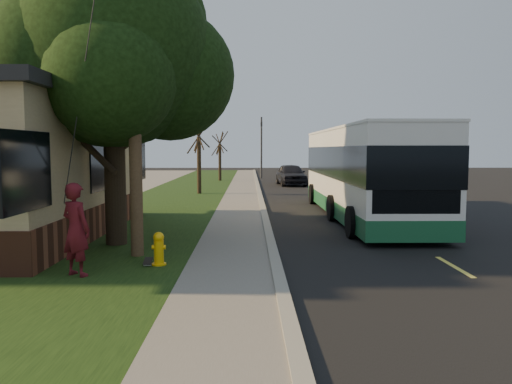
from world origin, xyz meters
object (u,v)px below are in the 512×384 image
(traffic_signal, at_px, (261,143))
(transit_bus, at_px, (362,170))
(leafy_tree, at_px, (115,54))
(distant_car, at_px, (291,174))
(skateboarder, at_px, (76,229))
(dumpster, at_px, (71,203))
(bare_tree_far, at_px, (220,157))
(fire_hydrant, at_px, (159,249))
(bare_tree_near, at_px, (199,158))
(utility_pole, at_px, (133,64))
(skateboard_main, at_px, (148,261))

(traffic_signal, distance_m, transit_bus, 26.01)
(leafy_tree, distance_m, distant_car, 24.16)
(skateboarder, xyz_separation_m, dumpster, (-2.97, 8.07, -0.32))
(leafy_tree, relative_size, traffic_signal, 1.42)
(bare_tree_far, bearing_deg, dumpster, -100.09)
(fire_hydrant, bearing_deg, bare_tree_near, 92.86)
(transit_bus, bearing_deg, bare_tree_near, 126.67)
(utility_pole, xyz_separation_m, traffic_signal, (3.81, 33.01, -1.47))
(skateboarder, distance_m, skateboard_main, 1.85)
(utility_pole, relative_size, transit_bus, 0.72)
(fire_hydrant, xyz_separation_m, utility_pole, (-0.71, 0.99, 4.20))
(skateboard_main, distance_m, dumpster, 8.18)
(transit_bus, distance_m, distant_car, 17.31)
(skateboard_main, bearing_deg, distant_car, 78.08)
(utility_pole, bearing_deg, traffic_signal, 83.42)
(fire_hydrant, bearing_deg, skateboarder, -148.51)
(dumpster, bearing_deg, fire_hydrant, -58.00)
(bare_tree_far, height_order, dumpster, bare_tree_far)
(leafy_tree, bearing_deg, bare_tree_far, 87.55)
(bare_tree_near, relative_size, dumpster, 2.59)
(bare_tree_near, xyz_separation_m, skateboard_main, (0.63, -17.85, -2.03))
(utility_pole, height_order, leafy_tree, utility_pole)
(skateboard_main, bearing_deg, transit_bus, 50.58)
(fire_hydrant, height_order, bare_tree_far, bare_tree_far)
(fire_hydrant, bearing_deg, dumpster, 122.00)
(skateboard_main, bearing_deg, utility_pole, 117.18)
(skateboarder, xyz_separation_m, skateboard_main, (1.22, 1.07, -0.90))
(skateboarder, bearing_deg, leafy_tree, -58.68)
(bare_tree_near, height_order, traffic_signal, traffic_signal)
(skateboarder, bearing_deg, bare_tree_near, -61.71)
(traffic_signal, xyz_separation_m, distant_car, (1.97, -8.54, -2.37))
(distant_car, bearing_deg, bare_tree_far, 136.09)
(skateboarder, bearing_deg, dumpster, -39.68)
(skateboarder, height_order, skateboard_main, skateboarder)
(bare_tree_near, relative_size, skateboarder, 2.27)
(traffic_signal, xyz_separation_m, skateboarder, (-4.59, -34.91, -2.14))
(fire_hydrant, xyz_separation_m, bare_tree_near, (-0.90, 18.00, 1.72))
(traffic_signal, bearing_deg, dumpster, -105.74)
(fire_hydrant, distance_m, bare_tree_far, 30.04)
(dumpster, bearing_deg, bare_tree_far, 79.91)
(utility_pole, bearing_deg, leafy_tree, 117.60)
(skateboarder, relative_size, distant_car, 0.41)
(skateboarder, relative_size, dumpster, 1.14)
(utility_pole, height_order, transit_bus, utility_pole)
(fire_hydrant, relative_size, leafy_tree, 0.09)
(utility_pole, relative_size, skateboard_main, 12.10)
(bare_tree_near, distance_m, traffic_signal, 16.52)
(traffic_signal, bearing_deg, skateboard_main, -95.69)
(skateboard_main, xyz_separation_m, distant_car, (5.34, 25.31, 0.67))
(traffic_signal, bearing_deg, transit_bus, -82.77)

